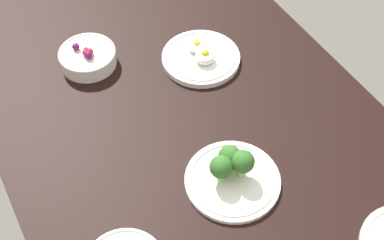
% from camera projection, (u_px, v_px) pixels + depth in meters
% --- Properties ---
extents(dining_table, '(1.38, 0.85, 0.04)m').
position_uv_depth(dining_table, '(192.00, 131.00, 1.24)').
color(dining_table, black).
rests_on(dining_table, ground).
extents(bowl_berries, '(0.14, 0.14, 0.06)m').
position_uv_depth(bowl_berries, '(88.00, 57.00, 1.34)').
color(bowl_berries, white).
rests_on(bowl_berries, dining_table).
extents(plate_eggs, '(0.20, 0.20, 0.05)m').
position_uv_depth(plate_eggs, '(201.00, 57.00, 1.35)').
color(plate_eggs, white).
rests_on(plate_eggs, dining_table).
extents(plate_broccoli, '(0.20, 0.20, 0.08)m').
position_uv_depth(plate_broccoli, '(231.00, 173.00, 1.11)').
color(plate_broccoli, white).
rests_on(plate_broccoli, dining_table).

